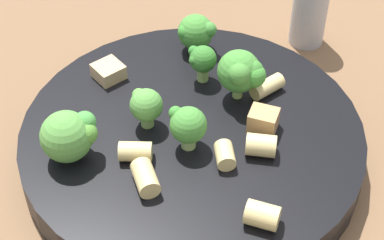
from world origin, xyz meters
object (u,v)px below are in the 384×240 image
Objects in this scene: broccoli_floret_1 at (183,125)px; broccoli_floret_3 at (195,32)px; rigatoni_0 at (145,178)px; chicken_chunk_0 at (109,71)px; rigatoni_2 at (225,155)px; rigatoni_5 at (267,87)px; broccoli_floret_2 at (146,102)px; rigatoni_4 at (261,145)px; rigatoni_1 at (135,151)px; pasta_bowl at (192,140)px; rigatoni_3 at (262,215)px; broccoli_floret_5 at (69,136)px; chicken_chunk_1 at (263,120)px; broccoli_floret_4 at (199,60)px; broccoli_floret_0 at (242,72)px.

broccoli_floret_1 is 0.12m from broccoli_floret_3.
broccoli_floret_3 is 0.16m from rigatoni_0.
broccoli_floret_1 is at bearing 46.86° from chicken_chunk_0.
broccoli_floret_3 reaches higher than rigatoni_2.
broccoli_floret_3 is at bearing 126.15° from chicken_chunk_0.
broccoli_floret_2 is at bearing -62.07° from rigatoni_5.
rigatoni_0 is 1.20× the size of rigatoni_4.
broccoli_floret_3 is 1.21× the size of rigatoni_5.
rigatoni_1 reaches higher than chicken_chunk_0.
rigatoni_1 is 0.13m from rigatoni_5.
rigatoni_4 is at bearing 116.12° from rigatoni_2.
pasta_bowl is 0.10m from rigatoni_3.
broccoli_floret_5 is 1.47× the size of rigatoni_5.
chicken_chunk_0 is at bearing -154.10° from rigatoni_0.
broccoli_floret_2 is 1.55× the size of chicken_chunk_1.
chicken_chunk_1 is (0.09, 0.07, -0.01)m from broccoli_floret_3.
broccoli_floret_4 is 0.13m from broccoli_floret_5.
broccoli_floret_2 is 0.07m from rigatoni_0.
rigatoni_2 is at bearing -17.44° from rigatoni_5.
broccoli_floret_3 is (-0.06, -0.05, -0.01)m from broccoli_floret_0.
rigatoni_5 is (-0.01, 0.02, -0.02)m from broccoli_floret_0.
rigatoni_5 is at bearing 117.93° from broccoli_floret_2.
broccoli_floret_0 is at bearing 118.87° from broccoli_floret_2.
broccoli_floret_4 is 1.47× the size of rigatoni_3.
broccoli_floret_2 is 1.49× the size of rigatoni_3.
rigatoni_3 reaches higher than rigatoni_1.
pasta_bowl is at bearing 56.68° from chicken_chunk_0.
broccoli_floret_3 is 0.14m from rigatoni_4.
rigatoni_4 is at bearing 19.25° from broccoli_floret_0.
rigatoni_4 is 1.03× the size of chicken_chunk_1.
rigatoni_1 is (0.04, -0.04, 0.02)m from pasta_bowl.
rigatoni_2 is at bearing 62.35° from broccoli_floret_2.
rigatoni_2 reaches higher than chicken_chunk_0.
pasta_bowl is at bearing -136.20° from rigatoni_2.
rigatoni_4 is (-0.06, -0.01, -0.00)m from rigatoni_3.
rigatoni_4 is (-0.02, 0.09, 0.00)m from rigatoni_1.
broccoli_floret_0 is at bearing 125.50° from broccoli_floret_5.
broccoli_floret_2 is 0.97× the size of broccoli_floret_3.
broccoli_floret_5 is at bearing -46.48° from broccoli_floret_2.
pasta_bowl is 11.06× the size of rigatoni_1.
rigatoni_0 is at bearing -59.64° from rigatoni_2.
broccoli_floret_5 reaches higher than rigatoni_1.
broccoli_floret_5 is 0.06m from rigatoni_0.
chicken_chunk_1 is (-0.03, 0.06, -0.01)m from broccoli_floret_1.
rigatoni_2 is at bearing 120.36° from rigatoni_0.
rigatoni_0 is at bearing -4.23° from broccoli_floret_3.
rigatoni_2 is 0.91× the size of rigatoni_4.
rigatoni_1 is (-0.00, 0.05, -0.01)m from broccoli_floret_5.
broccoli_floret_1 is 0.04m from rigatoni_1.
chicken_chunk_0 is 0.14m from chicken_chunk_1.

